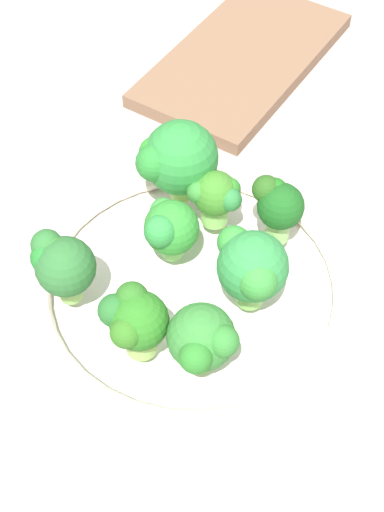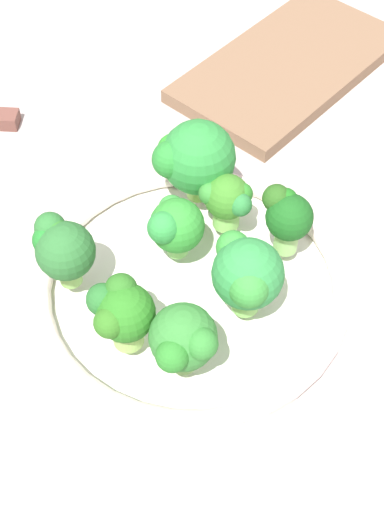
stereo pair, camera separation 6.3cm
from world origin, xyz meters
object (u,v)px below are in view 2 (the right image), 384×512
(broccoli_floret_5, at_px, (62,247))
(bowl, at_px, (192,288))
(broccoli_floret_0, at_px, (287,216))
(broccoli_floret_4, at_px, (194,157))
(broccoli_floret_6, at_px, (228,199))
(broccoli_floret_1, at_px, (174,225))
(broccoli_floret_2, at_px, (184,340))
(cutting_board, at_px, (289,66))
(broccoli_floret_7, at_px, (121,312))
(broccoli_floret_3, at_px, (247,275))

(broccoli_floret_5, bearing_deg, bowl, -26.25)
(broccoli_floret_0, xyz_separation_m, broccoli_floret_4, (-0.04, 0.09, 0.01))
(broccoli_floret_0, relative_size, broccoli_floret_6, 1.14)
(broccoli_floret_1, xyz_separation_m, broccoli_floret_4, (0.05, 0.06, 0.01))
(bowl, relative_size, broccoli_floret_1, 4.68)
(broccoli_floret_5, bearing_deg, broccoli_floret_2, -67.29)
(broccoli_floret_5, xyz_separation_m, cutting_board, (0.33, 0.19, -0.06))
(broccoli_floret_6, height_order, broccoli_floret_7, broccoli_floret_7)
(broccoli_floret_6, relative_size, broccoli_floret_7, 0.85)
(broccoli_floret_1, bearing_deg, broccoli_floret_2, -111.51)
(bowl, xyz_separation_m, broccoli_floret_6, (0.05, 0.04, 0.05))
(broccoli_floret_2, height_order, broccoli_floret_3, broccoli_floret_3)
(broccoli_floret_6, bearing_deg, broccoli_floret_7, -150.63)
(broccoli_floret_1, distance_m, broccoli_floret_5, 0.10)
(broccoli_floret_3, xyz_separation_m, broccoli_floret_6, (0.03, 0.09, -0.01))
(broccoli_floret_1, xyz_separation_m, broccoli_floret_6, (0.06, 0.01, -0.00))
(broccoli_floret_6, distance_m, cutting_board, 0.27)
(cutting_board, bearing_deg, broccoli_floret_0, -122.02)
(broccoli_floret_6, bearing_deg, broccoli_floret_1, -171.27)
(bowl, xyz_separation_m, broccoli_floret_0, (0.09, -0.00, 0.05))
(bowl, bearing_deg, broccoli_floret_3, -61.31)
(broccoli_floret_7, bearing_deg, broccoli_floret_3, -7.90)
(broccoli_floret_2, relative_size, broccoli_floret_3, 0.88)
(broccoli_floret_0, bearing_deg, broccoli_floret_6, 127.23)
(broccoli_floret_2, height_order, broccoli_floret_5, same)
(broccoli_floret_6, distance_m, broccoli_floret_7, 0.15)
(bowl, xyz_separation_m, broccoli_floret_3, (0.03, -0.05, 0.06))
(bowl, relative_size, broccoli_floret_4, 3.34)
(bowl, xyz_separation_m, broccoli_floret_2, (-0.04, -0.08, 0.05))
(broccoli_floret_2, bearing_deg, broccoli_floret_1, 68.49)
(bowl, distance_m, broccoli_floret_0, 0.10)
(broccoli_floret_6, bearing_deg, bowl, -143.03)
(broccoli_floret_1, bearing_deg, bowl, -88.17)
(broccoli_floret_3, relative_size, broccoli_floret_7, 1.14)
(broccoli_floret_2, xyz_separation_m, broccoli_floret_7, (-0.03, 0.04, 0.00))
(broccoli_floret_2, bearing_deg, broccoli_floret_5, 112.71)
(broccoli_floret_3, distance_m, broccoli_floret_7, 0.10)
(broccoli_floret_4, xyz_separation_m, broccoli_floret_5, (-0.14, -0.04, -0.01))
(broccoli_floret_0, bearing_deg, bowl, 178.43)
(broccoli_floret_7, bearing_deg, broccoli_floret_5, 103.91)
(bowl, distance_m, broccoli_floret_5, 0.12)
(broccoli_floret_2, bearing_deg, bowl, 59.99)
(broccoli_floret_0, height_order, cutting_board, broccoli_floret_0)
(broccoli_floret_5, bearing_deg, broccoli_floret_0, -15.09)
(broccoli_floret_3, height_order, cutting_board, broccoli_floret_3)
(broccoli_floret_5, height_order, broccoli_floret_7, same)
(broccoli_floret_2, height_order, cutting_board, broccoli_floret_2)
(broccoli_floret_1, bearing_deg, cutting_board, 40.60)
(broccoli_floret_5, distance_m, broccoli_floret_7, 0.08)
(broccoli_floret_1, bearing_deg, broccoli_floret_7, -139.01)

